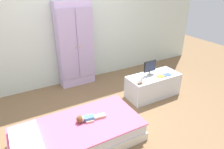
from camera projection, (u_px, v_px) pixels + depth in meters
The scene contains 11 objects.
ground_plane at pixel (105, 124), 2.98m from camera, with size 10.00×10.00×0.02m, color brown.
back_wall at pixel (64, 14), 3.63m from camera, with size 6.40×0.05×2.70m, color silver.
bed at pixel (79, 134), 2.58m from camera, with size 1.61×0.81×0.27m.
pillow at pixel (26, 141), 2.24m from camera, with size 0.32×0.58×0.07m, color white.
doll at pixel (86, 118), 2.60m from camera, with size 0.39×0.14×0.10m.
wardrobe at pixel (75, 45), 3.78m from camera, with size 0.67×0.28×1.59m.
tv_stand at pixel (153, 86), 3.61m from camera, with size 0.95×0.42×0.40m, color silver.
tv_monitor at pixel (150, 67), 3.49m from camera, with size 0.24×0.10×0.26m.
rocking_horse_toy at pixel (141, 80), 3.22m from camera, with size 0.10×0.04×0.12m.
book_orange at pixel (161, 76), 3.47m from camera, with size 0.12×0.10×0.01m, color orange.
book_blue at pixel (167, 75), 3.53m from camera, with size 0.15×0.10×0.01m, color blue.
Camera 1 is at (-1.07, -2.11, 1.94)m, focal length 32.41 mm.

